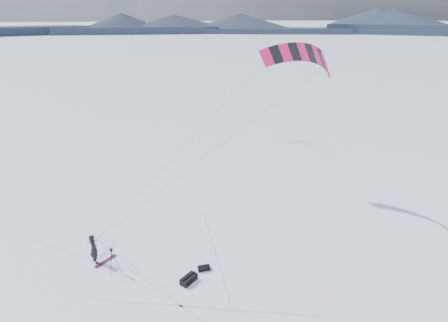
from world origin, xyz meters
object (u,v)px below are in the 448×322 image
snowkiter (96,262)px  tripod (112,258)px  snowboard (106,261)px  gear_bag_b (204,268)px  gear_bag_a (189,279)px

snowkiter → tripod: (0.83, -1.39, 0.98)m
snowboard → gear_bag_b: gear_bag_b is taller
tripod → gear_bag_b: bearing=-13.6°
gear_bag_a → gear_bag_b: (1.12, 0.62, -0.06)m
snowkiter → snowboard: 0.57m
snowkiter → snowboard: size_ratio=1.25×
snowkiter → gear_bag_b: 6.37m
snowkiter → gear_bag_a: 5.84m
tripod → gear_bag_b: 5.08m
snowkiter → gear_bag_a: snowkiter is taller
gear_bag_a → tripod: bearing=114.6°
tripod → gear_bag_a: size_ratio=1.43×
tripod → gear_bag_a: (3.53, -2.49, -0.79)m
gear_bag_a → snowkiter: bearing=108.1°
snowboard → tripod: tripod is taller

